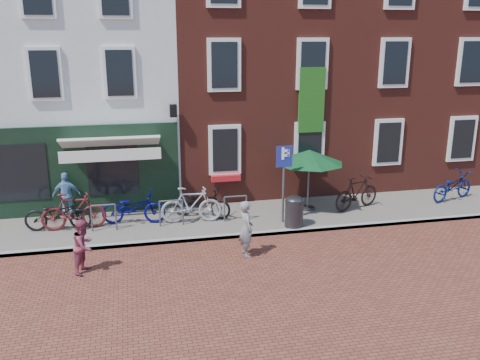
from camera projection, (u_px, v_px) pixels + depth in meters
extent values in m
plane|color=brown|center=(227.00, 239.00, 14.95)|extent=(80.00, 80.00, 0.00)
cube|color=slate|center=(249.00, 218.00, 16.55)|extent=(24.00, 3.00, 0.10)
cube|color=silver|center=(61.00, 69.00, 19.28)|extent=(8.00, 8.00, 9.00)
cube|color=maroon|center=(243.00, 54.00, 20.56)|extent=(6.00, 8.00, 10.00)
cube|color=maroon|center=(380.00, 53.00, 21.78)|extent=(6.00, 8.00, 10.00)
cylinder|color=#2F2F31|center=(294.00, 213.00, 15.57)|extent=(0.56, 0.56, 0.84)
ellipsoid|color=#2F2F31|center=(295.00, 198.00, 15.44)|extent=(0.56, 0.56, 0.25)
cylinder|color=#4C4C4F|center=(283.00, 185.00, 15.75)|extent=(0.07, 0.07, 2.36)
cube|color=navy|center=(284.00, 157.00, 15.48)|extent=(0.50, 0.04, 0.65)
cylinder|color=#4C4C4F|center=(307.00, 208.00, 17.19)|extent=(0.50, 0.50, 0.08)
cylinder|color=#4C4C4F|center=(308.00, 182.00, 16.93)|extent=(0.06, 0.06, 1.92)
cone|color=#104820|center=(309.00, 154.00, 16.67)|extent=(2.28, 2.28, 0.45)
imported|color=gray|center=(246.00, 229.00, 13.65)|extent=(0.44, 0.61, 1.55)
imported|color=#91364C|center=(84.00, 246.00, 12.74)|extent=(0.75, 0.83, 1.38)
imported|color=#6B96C1|center=(67.00, 195.00, 16.22)|extent=(0.90, 0.42, 1.49)
imported|color=black|center=(58.00, 214.00, 15.24)|extent=(2.00, 0.83, 1.02)
imported|color=maroon|center=(73.00, 211.00, 15.29)|extent=(1.90, 0.58, 1.14)
imported|color=#070460|center=(134.00, 207.00, 15.80)|extent=(2.03, 0.97, 1.02)
imported|color=#A09FA2|center=(191.00, 205.00, 15.87)|extent=(1.93, 0.68, 1.14)
imported|color=black|center=(201.00, 202.00, 16.30)|extent=(2.04, 1.49, 1.02)
imported|color=black|center=(357.00, 193.00, 17.08)|extent=(1.96, 1.17, 1.14)
imported|color=#051655|center=(452.00, 186.00, 18.03)|extent=(2.06, 1.28, 1.02)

